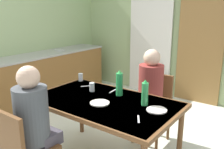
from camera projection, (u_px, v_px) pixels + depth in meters
The scene contains 19 objects.
wall_back at pixel (175, 29), 4.63m from camera, with size 4.37×0.10×2.59m, color #A3BA82.
wall_left at pixel (20, 31), 4.33m from camera, with size 0.10×3.81×2.59m, color #9FBA81.
door_wooden at pixel (200, 48), 4.34m from camera, with size 0.80×0.05×2.00m, color olive.
curtain_panel at pixel (150, 39), 4.86m from camera, with size 0.90×0.03×2.18m, color white.
kitchen_counter at pixel (45, 77), 4.54m from camera, with size 0.61×2.62×0.91m.
dining_table at pixel (104, 107), 2.58m from camera, with size 1.55×0.93×0.75m.
chair_near_diner at pixel (23, 149), 2.15m from camera, with size 0.40×0.40×0.87m.
chair_far_diner at pixel (154, 104), 3.16m from camera, with size 0.40×0.40×0.87m.
person_near_diner at pixel (33, 113), 2.18m from camera, with size 0.30×0.37×0.77m.
person_far_diner at pixel (150, 85), 2.98m from camera, with size 0.30×0.37×0.77m.
water_bottle_green_near at pixel (145, 93), 2.42m from camera, with size 0.07×0.07×0.26m.
water_bottle_green_far at pixel (119, 84), 2.69m from camera, with size 0.08×0.08×0.29m.
dinner_plate_near_left at pixel (157, 110), 2.32m from camera, with size 0.19×0.19×0.01m, color white.
dinner_plate_near_right at pixel (100, 103), 2.49m from camera, with size 0.20×0.20×0.01m, color white.
drinking_glass_by_near_diner at pixel (81, 77), 3.25m from camera, with size 0.06×0.06×0.10m, color silver.
drinking_glass_by_far_diner at pixel (92, 87), 2.84m from camera, with size 0.06×0.06×0.10m, color silver.
cutlery_knife_near at pixel (87, 86), 3.04m from camera, with size 0.15×0.02×0.00m, color silver.
cutlery_fork_near at pixel (113, 91), 2.85m from camera, with size 0.15×0.02×0.00m, color silver.
cutlery_knife_far at pixel (138, 119), 2.13m from camera, with size 0.15×0.02×0.00m, color silver.
Camera 1 is at (1.82, -1.94, 1.69)m, focal length 39.40 mm.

